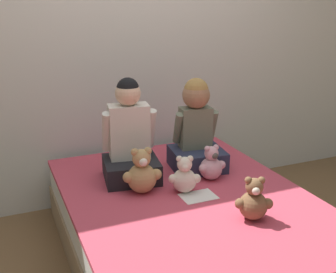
% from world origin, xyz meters
% --- Properties ---
extents(ground_plane, '(14.00, 14.00, 0.00)m').
position_xyz_m(ground_plane, '(0.00, 0.00, 0.00)').
color(ground_plane, brown).
extents(wall_behind_bed, '(8.00, 0.06, 2.50)m').
position_xyz_m(wall_behind_bed, '(0.00, 1.04, 1.25)').
color(wall_behind_bed, silver).
rests_on(wall_behind_bed, ground_plane).
extents(bed, '(1.42, 1.87, 0.43)m').
position_xyz_m(bed, '(0.00, 0.00, 0.21)').
color(bed, '#997F60').
rests_on(bed, ground_plane).
extents(child_on_left, '(0.40, 0.38, 0.67)m').
position_xyz_m(child_on_left, '(-0.24, 0.40, 0.69)').
color(child_on_left, black).
rests_on(child_on_left, bed).
extents(child_on_right, '(0.39, 0.37, 0.63)m').
position_xyz_m(child_on_right, '(0.24, 0.39, 0.70)').
color(child_on_right, '#282D47').
rests_on(child_on_right, bed).
extents(teddy_bear_held_by_left_child, '(0.24, 0.18, 0.29)m').
position_xyz_m(teddy_bear_held_by_left_child, '(-0.24, 0.16, 0.55)').
color(teddy_bear_held_by_left_child, tan).
rests_on(teddy_bear_held_by_left_child, bed).
extents(teddy_bear_held_by_right_child, '(0.20, 0.15, 0.24)m').
position_xyz_m(teddy_bear_held_by_right_child, '(0.24, 0.16, 0.53)').
color(teddy_bear_held_by_right_child, '#DBA3B2').
rests_on(teddy_bear_held_by_right_child, bed).
extents(teddy_bear_between_children, '(0.19, 0.15, 0.24)m').
position_xyz_m(teddy_bear_between_children, '(0.00, 0.06, 0.53)').
color(teddy_bear_between_children, silver).
rests_on(teddy_bear_between_children, bed).
extents(teddy_bear_at_foot_of_bed, '(0.19, 0.15, 0.24)m').
position_xyz_m(teddy_bear_at_foot_of_bed, '(0.20, -0.39, 0.53)').
color(teddy_bear_at_foot_of_bed, brown).
rests_on(teddy_bear_at_foot_of_bed, bed).
extents(sign_card, '(0.21, 0.15, 0.00)m').
position_xyz_m(sign_card, '(0.05, -0.04, 0.43)').
color(sign_card, white).
rests_on(sign_card, bed).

